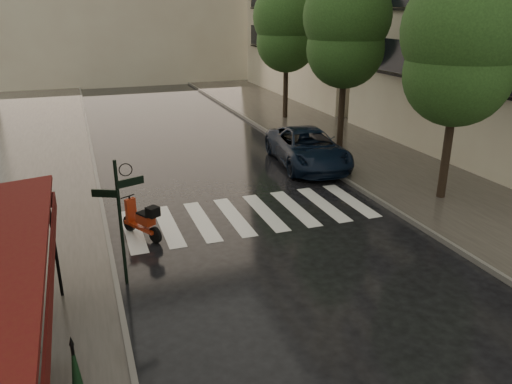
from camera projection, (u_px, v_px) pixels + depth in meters
ground at (206, 347)px, 9.77m from camera, size 120.00×120.00×0.00m
sidewalk_near at (12, 181)px, 18.91m from camera, size 6.00×60.00×0.12m
sidewalk_far at (353, 146)px, 23.59m from camera, size 5.50×60.00×0.12m
curb_near at (96, 172)px, 19.87m from camera, size 0.12×60.00×0.16m
curb_far at (299, 151)px, 22.69m from camera, size 0.12×60.00×0.16m
crosswalk at (250, 214)px, 16.01m from camera, size 7.85×3.20×0.01m
signpost at (120, 213)px, 11.40m from camera, size 1.17×0.29×3.10m
tree_near at (462, 39)px, 15.37m from camera, size 3.80×3.80×7.99m
tree_mid at (347, 23)px, 21.42m from camera, size 3.80×3.80×8.34m
tree_far at (287, 22)px, 27.70m from camera, size 3.80×3.80×8.16m
pedestrian_with_umbrella at (1, 248)px, 9.94m from camera, size 1.25×1.26×2.45m
pedestrian_terrace at (13, 320)px, 9.09m from camera, size 0.76×0.60×1.57m
scooter at (142, 221)px, 14.26m from camera, size 0.98×1.54×1.12m
parked_car at (307, 148)px, 20.76m from camera, size 3.09×5.64×1.50m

